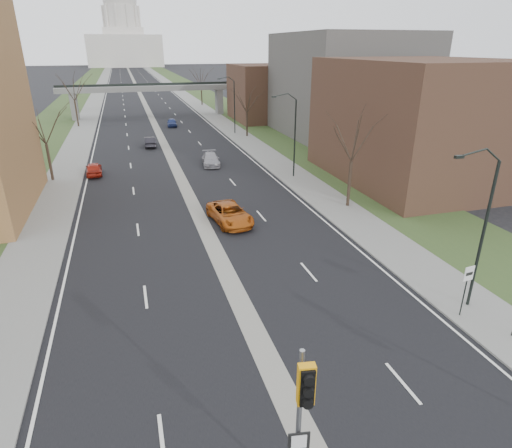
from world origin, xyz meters
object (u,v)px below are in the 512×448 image
signal_pole_median (302,409)px  car_left_far (150,142)px  speed_limit_sign (467,282)px  car_right_far (172,123)px  car_right_near (230,214)px  car_left_near (94,169)px  car_right_mid (211,159)px

signal_pole_median → car_left_far: 53.67m
speed_limit_sign → car_right_far: (-7.87, 62.42, -1.42)m
car_left_far → car_right_near: size_ratio=0.77×
car_left_far → speed_limit_sign: bearing=107.1°
speed_limit_sign → car_right_near: size_ratio=0.53×
car_left_far → signal_pole_median: bearing=92.8°
speed_limit_sign → car_left_far: speed_limit_sign is taller
car_left_near → car_left_far: (6.91, 12.88, -0.01)m
car_left_near → signal_pole_median: bearing=97.8°
car_left_far → car_right_near: bearing=99.7°
car_left_far → car_right_near: 30.88m
car_right_mid → car_right_far: car_right_mid is taller
signal_pole_median → car_right_mid: signal_pole_median is taller
speed_limit_sign → car_left_near: size_ratio=0.70×
signal_pole_median → car_left_near: signal_pole_median is taller
car_left_far → car_left_near: bearing=63.7°
car_right_far → car_left_far: bearing=-102.6°
speed_limit_sign → car_left_far: 48.43m
speed_limit_sign → car_right_mid: (-6.46, 34.34, -1.41)m
car_left_near → car_right_near: car_right_near is taller
car_right_mid → car_right_near: bearing=-90.0°
signal_pole_median → speed_limit_sign: size_ratio=1.97×
speed_limit_sign → car_left_near: speed_limit_sign is taller
speed_limit_sign → car_right_far: size_ratio=0.72×
car_right_near → car_right_mid: (2.03, 18.21, -0.07)m
speed_limit_sign → car_right_far: speed_limit_sign is taller
car_left_near → car_right_far: (11.71, 28.57, -0.03)m
car_left_near → speed_limit_sign: bearing=117.1°
car_right_near → speed_limit_sign: bearing=-69.4°
signal_pole_median → car_left_far: bearing=100.3°
car_left_far → car_right_mid: 13.86m
car_right_far → signal_pole_median: bearing=-88.9°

